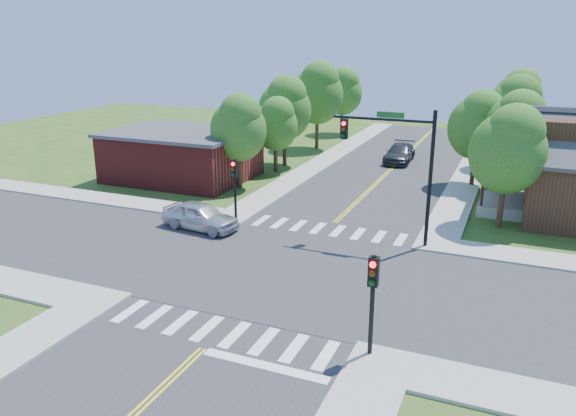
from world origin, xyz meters
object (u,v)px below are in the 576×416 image
at_px(signal_pole_nw, 235,178).
at_px(car_dgrey, 399,154).
at_px(signal_pole_se, 373,287).
at_px(car_silver, 200,216).
at_px(signal_mast_ne, 398,155).

height_order(signal_pole_nw, car_dgrey, signal_pole_nw).
height_order(signal_pole_se, signal_pole_nw, same).
bearing_deg(car_silver, signal_pole_se, -119.02).
height_order(signal_pole_nw, car_silver, signal_pole_nw).
bearing_deg(car_dgrey, signal_pole_se, -81.86).
relative_size(signal_pole_nw, car_dgrey, 0.71).
height_order(signal_pole_se, car_silver, signal_pole_se).
distance_m(signal_mast_ne, signal_pole_nw, 9.76).
height_order(signal_mast_ne, car_dgrey, signal_mast_ne).
xyz_separation_m(car_silver, car_dgrey, (6.79, 21.66, -0.02)).
distance_m(signal_pole_nw, car_dgrey, 20.46).
bearing_deg(signal_pole_nw, signal_mast_ne, 0.07).
xyz_separation_m(signal_pole_nw, car_dgrey, (5.63, 19.58, -1.89)).
xyz_separation_m(signal_mast_ne, signal_pole_se, (1.69, -11.21, -2.19)).
bearing_deg(car_silver, signal_mast_ne, -71.52).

